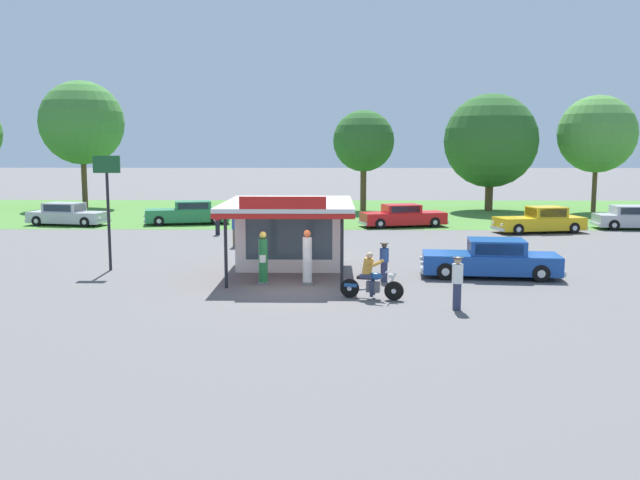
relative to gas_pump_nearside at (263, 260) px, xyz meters
The scene contains 23 objects.
ground_plane 1.72m from the gas_pump_nearside, 40.11° to the right, with size 300.00×300.00×0.00m, color #5B5959.
grass_verge_strip 29.09m from the gas_pump_nearside, 87.80° to the left, with size 120.00×24.00×0.01m, color #477A33.
service_station_kiosk 3.62m from the gas_pump_nearside, 76.67° to the left, with size 5.06×6.74×3.33m.
gas_pump_nearside is the anchor object (origin of this frame).
gas_pump_offside 1.63m from the gas_pump_nearside, ahead, with size 0.44×0.44×2.03m.
motorcycle_with_rider 4.54m from the gas_pump_nearside, 32.41° to the right, with size 2.10×0.85×1.58m.
featured_classic_sedan 8.92m from the gas_pump_nearside, 10.37° to the left, with size 5.55×2.38×1.48m.
parked_car_second_row_spare 21.35m from the gas_pump_nearside, 109.00° to the left, with size 5.77×2.94×1.52m.
parked_car_back_row_far_right 27.89m from the gas_pump_nearside, 39.66° to the left, with size 5.32×2.22×1.46m.
parked_car_back_row_right 17.05m from the gas_pump_nearside, 88.26° to the left, with size 5.01×2.33×1.53m.
parked_car_back_row_left 21.89m from the gas_pump_nearside, 46.75° to the left, with size 5.65×2.86×1.54m.
parked_car_back_row_centre_right 24.33m from the gas_pump_nearside, 127.20° to the left, with size 5.47×2.76×1.47m.
parked_car_back_row_centre_left 20.17m from the gas_pump_nearside, 69.36° to the left, with size 5.75×3.03×1.43m.
bystander_chatting_near_pumps 7.54m from the gas_pump_nearside, 31.55° to the right, with size 0.37×0.37×1.68m.
bystander_standing_back_lot 4.55m from the gas_pump_nearside, ahead, with size 0.34×0.34×1.49m.
bystander_strolling_foreground 10.39m from the gas_pump_nearside, 85.00° to the left, with size 0.39×0.39×1.77m.
bystander_admiring_sedan 15.20m from the gas_pump_nearside, 105.62° to the left, with size 0.34×0.34×1.66m.
bystander_leaning_by_kiosk 10.13m from the gas_pump_nearside, 103.70° to the left, with size 0.39×0.39×1.76m.
tree_oak_centre 31.31m from the gas_pump_nearside, 80.23° to the left, with size 4.89×4.89×8.01m.
tree_oak_right 38.18m from the gas_pump_nearside, 119.34° to the left, with size 6.96×6.96×10.57m.
tree_oak_distant_spare 34.33m from the gas_pump_nearside, 63.11° to the left, with size 7.40×7.40×9.27m.
tree_oak_left 37.62m from the gas_pump_nearside, 51.63° to the left, with size 5.98×5.98×9.06m.
roadside_pole_sign 7.56m from the gas_pump_nearside, 156.58° to the left, with size 1.10×0.12×4.70m.
Camera 1 is at (1.38, -24.03, 5.01)m, focal length 38.62 mm.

